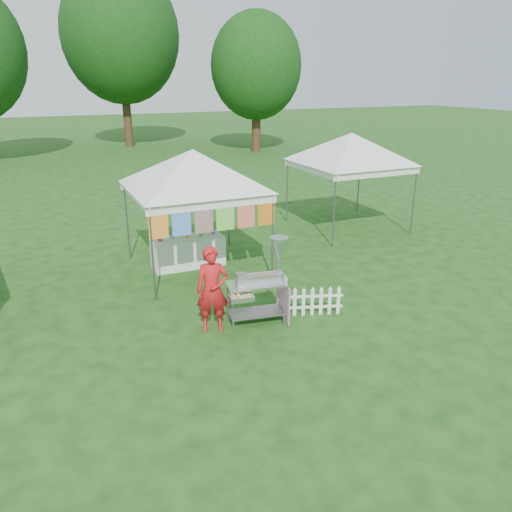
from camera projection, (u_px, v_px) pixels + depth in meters
name	position (u px, v px, depth m)	size (l,w,h in m)	color
ground	(253.00, 328.00, 9.70)	(120.00, 120.00, 0.00)	#173F12
canopy_main	(193.00, 150.00, 11.68)	(4.24, 4.24, 3.45)	#59595E
canopy_right	(352.00, 133.00, 15.10)	(4.24, 4.24, 3.45)	#59595E
tree_mid	(120.00, 35.00, 32.44)	(7.60, 7.60, 11.52)	#3E2816
tree_right	(256.00, 66.00, 30.67)	(5.60, 5.60, 8.42)	#3E2816
donut_cart	(265.00, 275.00, 9.59)	(1.34, 0.83, 1.73)	gray
vendor	(212.00, 290.00, 9.35)	(0.61, 0.40, 1.68)	red
picket_fence	(312.00, 302.00, 10.13)	(1.20, 0.44, 0.56)	white
display_table	(188.00, 252.00, 12.75)	(1.80, 0.70, 0.76)	white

